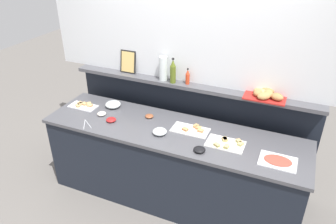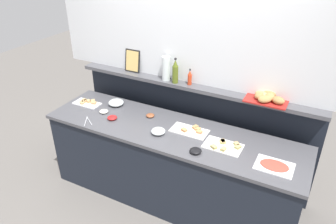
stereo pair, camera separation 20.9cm
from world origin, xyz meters
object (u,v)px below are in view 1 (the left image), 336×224
object	(u,v)px
sandwich_platter_front	(226,143)
condiment_bowl_dark	(149,116)
framed_picture	(128,62)
condiment_bowl_cream	(111,120)
water_carafe	(163,69)
glass_bowl_large	(113,105)
serving_tongs	(86,124)
cold_cuts_platter	(278,161)
bread_basket	(266,94)
condiment_bowl_red	(102,114)
condiment_bowl_teal	(199,150)
glass_bowl_medium	(160,132)
hot_sauce_bottle	(188,77)
olive_oil_bottle	(173,72)
sandwich_platter_rear	(83,105)
sandwich_platter_side	(191,130)

from	to	relation	value
sandwich_platter_front	condiment_bowl_dark	distance (m)	0.90
condiment_bowl_dark	framed_picture	size ratio (longest dim) A/B	0.35
condiment_bowl_cream	framed_picture	distance (m)	0.73
condiment_bowl_cream	water_carafe	distance (m)	0.78
glass_bowl_large	condiment_bowl_dark	bearing A→B (deg)	-5.67
condiment_bowl_dark	serving_tongs	size ratio (longest dim) A/B	0.55
cold_cuts_platter	bread_basket	bearing A→B (deg)	112.42
condiment_bowl_red	condiment_bowl_teal	distance (m)	1.20
glass_bowl_medium	condiment_bowl_dark	size ratio (longest dim) A/B	1.56
hot_sauce_bottle	framed_picture	xyz separation A→B (m)	(-0.74, 0.03, 0.05)
glass_bowl_large	framed_picture	bearing A→B (deg)	82.57
condiment_bowl_red	olive_oil_bottle	world-z (taller)	olive_oil_bottle
glass_bowl_large	olive_oil_bottle	xyz separation A→B (m)	(0.62, 0.25, 0.40)
glass_bowl_medium	hot_sauce_bottle	bearing A→B (deg)	83.76
sandwich_platter_front	condiment_bowl_cream	size ratio (longest dim) A/B	3.39
sandwich_platter_rear	glass_bowl_medium	distance (m)	1.05
bread_basket	olive_oil_bottle	bearing A→B (deg)	-178.72
olive_oil_bottle	bread_basket	world-z (taller)	olive_oil_bottle
condiment_bowl_dark	bread_basket	xyz separation A→B (m)	(1.12, 0.32, 0.33)
olive_oil_bottle	condiment_bowl_teal	bearing A→B (deg)	-51.11
condiment_bowl_dark	serving_tongs	distance (m)	0.66
glass_bowl_large	hot_sauce_bottle	world-z (taller)	hot_sauce_bottle
sandwich_platter_rear	serving_tongs	bearing A→B (deg)	-49.80
sandwich_platter_rear	olive_oil_bottle	world-z (taller)	olive_oil_bottle
glass_bowl_medium	bread_basket	distance (m)	1.10
condiment_bowl_red	condiment_bowl_dark	world-z (taller)	condiment_bowl_red
sandwich_platter_front	cold_cuts_platter	size ratio (longest dim) A/B	1.12
condiment_bowl_red	hot_sauce_bottle	world-z (taller)	hot_sauce_bottle
sandwich_platter_side	condiment_bowl_cream	distance (m)	0.84
condiment_bowl_cream	condiment_bowl_teal	world-z (taller)	condiment_bowl_teal
framed_picture	condiment_bowl_cream	bearing A→B (deg)	-79.89
bread_basket	water_carafe	size ratio (longest dim) A/B	1.51
serving_tongs	water_carafe	xyz separation A→B (m)	(0.55, 0.71, 0.44)
condiment_bowl_dark	condiment_bowl_red	bearing A→B (deg)	-162.20
sandwich_platter_side	serving_tongs	xyz separation A→B (m)	(-1.03, -0.32, -0.00)
condiment_bowl_red	framed_picture	xyz separation A→B (m)	(0.06, 0.52, 0.42)
bread_basket	glass_bowl_medium	bearing A→B (deg)	-146.87
glass_bowl_large	glass_bowl_medium	size ratio (longest dim) A/B	1.24
serving_tongs	glass_bowl_large	bearing A→B (deg)	82.82
glass_bowl_large	sandwich_platter_front	bearing A→B (deg)	-8.98
condiment_bowl_red	condiment_bowl_cream	bearing A→B (deg)	-23.78
framed_picture	glass_bowl_medium	bearing A→B (deg)	-42.44
condiment_bowl_dark	hot_sauce_bottle	bearing A→B (deg)	47.48
glass_bowl_medium	bread_basket	world-z (taller)	bread_basket
sandwich_platter_side	condiment_bowl_red	size ratio (longest dim) A/B	3.84
sandwich_platter_side	serving_tongs	bearing A→B (deg)	-162.75
glass_bowl_large	condiment_bowl_red	xyz separation A→B (m)	(-0.02, -0.21, -0.01)
glass_bowl_large	bread_basket	xyz separation A→B (m)	(1.59, 0.27, 0.31)
glass_bowl_medium	olive_oil_bottle	size ratio (longest dim) A/B	0.51
glass_bowl_large	framed_picture	size ratio (longest dim) A/B	0.67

